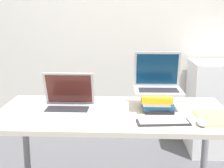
% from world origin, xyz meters
% --- Properties ---
extents(wall_back, '(8.00, 0.05, 2.70)m').
position_xyz_m(wall_back, '(0.00, 1.75, 1.35)').
color(wall_back, silver).
rests_on(wall_back, ground_plane).
extents(desk, '(1.47, 0.71, 0.76)m').
position_xyz_m(desk, '(0.00, 0.36, 0.67)').
color(desk, beige).
rests_on(desk, ground_plane).
extents(laptop_left, '(0.33, 0.24, 0.24)m').
position_xyz_m(laptop_left, '(-0.29, 0.38, 0.80)').
color(laptop_left, '#B2B2B7').
rests_on(laptop_left, desk).
extents(book_stack, '(0.21, 0.27, 0.11)m').
position_xyz_m(book_stack, '(0.28, 0.42, 0.81)').
color(book_stack, black).
rests_on(book_stack, desk).
extents(laptop_on_books, '(0.31, 0.25, 0.25)m').
position_xyz_m(laptop_on_books, '(0.29, 0.48, 0.92)').
color(laptop_on_books, '#B2B2B7').
rests_on(laptop_on_books, book_stack).
extents(wireless_keyboard, '(0.31, 0.13, 0.01)m').
position_xyz_m(wireless_keyboard, '(0.30, 0.15, 0.76)').
color(wireless_keyboard, '#28282D').
rests_on(wireless_keyboard, desk).
extents(mouse, '(0.06, 0.11, 0.03)m').
position_xyz_m(mouse, '(0.51, 0.14, 0.77)').
color(mouse, '#B2B2B7').
rests_on(mouse, desk).
extents(notepad, '(0.21, 0.29, 0.01)m').
position_xyz_m(notepad, '(0.61, 0.25, 0.76)').
color(notepad, '#EFE066').
rests_on(notepad, desk).
extents(mini_fridge, '(0.52, 0.50, 0.91)m').
position_xyz_m(mini_fridge, '(0.97, 1.45, 0.45)').
color(mini_fridge, white).
rests_on(mini_fridge, ground_plane).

